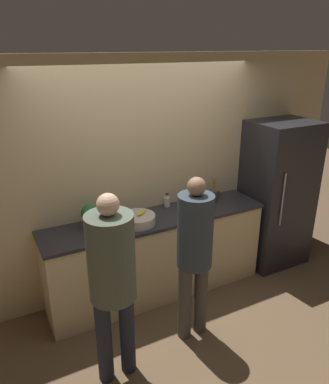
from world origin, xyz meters
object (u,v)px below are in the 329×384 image
bottle_clear (167,201)px  fruit_bowl (138,219)px  utensil_crock (213,195)px  cup_red (217,193)px  person_left (112,274)px  person_center (195,248)px  bottle_amber (185,198)px  refrigerator (277,194)px  potted_plant (90,216)px

bottle_clear → fruit_bowl: bearing=-151.4°
utensil_crock → cup_red: utensil_crock is taller
person_left → cup_red: 2.03m
person_center → utensil_crock: size_ratio=5.38×
fruit_bowl → bottle_clear: 0.54m
person_center → cup_red: bearing=46.5°
person_left → bottle_amber: person_left is taller
person_center → bottle_clear: (0.22, 0.95, 0.06)m
cup_red → utensil_crock: bearing=-138.2°
bottle_clear → bottle_amber: bearing=-3.5°
refrigerator → person_center: 1.80m
person_center → bottle_clear: size_ratio=10.45×
person_left → bottle_clear: 1.50m
person_left → utensil_crock: (1.60, 0.96, 0.01)m
person_center → cup_red: person_center is taller
bottle_amber → bottle_clear: bearing=176.5°
refrigerator → potted_plant: (-2.36, 0.10, 0.17)m
refrigerator → potted_plant: size_ratio=7.10×
person_left → person_center: bearing=9.0°
utensil_crock → bottle_clear: size_ratio=1.94×
person_left → person_center: (0.83, 0.13, -0.06)m
person_center → refrigerator: bearing=23.3°
person_center → potted_plant: person_center is taller
person_center → cup_red: 1.30m
fruit_bowl → bottle_clear: bottle_clear is taller
person_left → potted_plant: 0.96m
fruit_bowl → utensil_crock: (1.03, 0.14, 0.02)m
refrigerator → bottle_clear: bearing=170.7°
refrigerator → fruit_bowl: refrigerator is taller
bottle_amber → potted_plant: (-1.16, -0.11, 0.08)m
fruit_bowl → bottle_amber: bottle_amber is taller
cup_red → bottle_amber: bearing=-178.5°
person_left → bottle_amber: size_ratio=11.54×
refrigerator → cup_red: size_ratio=24.02×
fruit_bowl → bottle_clear: bearing=28.6°
potted_plant → utensil_crock: bearing=0.5°
bottle_amber → cup_red: bearing=1.5°
utensil_crock → potted_plant: size_ratio=1.17×
bottle_amber → bottle_clear: 0.23m
fruit_bowl → bottle_amber: (0.71, 0.24, 0.01)m
person_left → cup_red: size_ratio=22.04×
person_left → bottle_clear: person_left is taller
refrigerator → potted_plant: 2.37m
person_center → potted_plant: size_ratio=6.31×
fruit_bowl → potted_plant: bearing=163.9°
fruit_bowl → cup_red: 1.18m
refrigerator → utensil_crock: 0.90m
person_left → fruit_bowl: size_ratio=4.68×
bottle_clear → cup_red: size_ratio=2.04×
person_center → utensil_crock: (0.77, 0.83, 0.07)m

